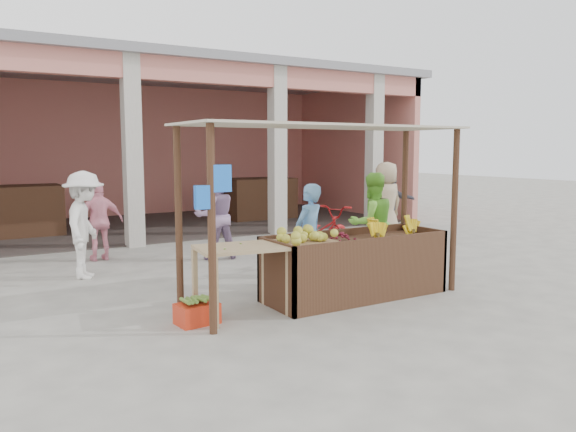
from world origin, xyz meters
TOP-DOWN VIEW (x-y plane):
  - ground at (0.00, 0.00)m, footprint 60.00×60.00m
  - market_building at (0.05, 8.93)m, footprint 14.40×6.40m
  - fruit_stall at (0.50, 0.00)m, footprint 2.60×0.95m
  - stall_awning at (-0.01, 0.06)m, footprint 4.09×1.35m
  - banana_heap at (1.15, -0.02)m, footprint 1.16×0.63m
  - melon_tray at (-0.35, 0.00)m, footprint 0.82×0.71m
  - berry_heap at (0.28, 0.02)m, footprint 0.44×0.36m
  - side_table at (-1.26, 0.01)m, footprint 1.17×0.86m
  - papaya_pile at (-1.26, 0.01)m, footprint 0.77×0.44m
  - red_crate at (-1.87, -0.02)m, footprint 0.51×0.38m
  - plantain_bundle at (-1.87, -0.02)m, footprint 0.39×0.27m
  - produce_sacks at (3.03, 5.36)m, footprint 0.82×0.77m
  - vendor_blue at (0.27, 0.83)m, footprint 0.75×0.67m
  - vendor_green at (1.61, 0.99)m, footprint 0.93×0.64m
  - motorcycle at (1.28, 2.02)m, footprint 1.50×2.17m
  - shopper_a at (-2.50, 3.14)m, footprint 1.01×1.33m
  - shopper_b at (-1.97, 4.50)m, footprint 0.95×0.54m
  - shopper_c at (3.88, 3.27)m, footprint 0.97×0.65m
  - shopper_d at (5.42, 4.92)m, footprint 0.78×1.55m
  - shopper_f at (-0.08, 3.50)m, footprint 0.92×0.59m

SIDE VIEW (x-z plane):
  - ground at x=0.00m, z-range 0.00..0.00m
  - red_crate at x=-1.87m, z-range 0.00..0.25m
  - plantain_bundle at x=-1.87m, z-range 0.25..0.32m
  - produce_sacks at x=3.03m, z-range 0.00..0.62m
  - fruit_stall at x=0.50m, z-range 0.00..0.80m
  - motorcycle at x=1.28m, z-range 0.00..1.07m
  - side_table at x=-1.26m, z-range 0.30..1.18m
  - shopper_b at x=-1.97m, z-range 0.00..1.57m
  - shopper_d at x=5.42m, z-range 0.00..1.61m
  - vendor_blue at x=0.27m, z-range 0.00..1.66m
  - berry_heap at x=0.28m, z-range 0.80..0.94m
  - vendor_green at x=1.61m, z-range 0.00..1.78m
  - shopper_f at x=-0.08m, z-range 0.00..1.79m
  - melon_tray at x=-0.35m, z-range 0.79..1.01m
  - banana_heap at x=1.15m, z-range 0.80..1.01m
  - shopper_a at x=-2.50m, z-range 0.00..1.86m
  - shopper_c at x=3.88m, z-range 0.00..1.98m
  - papaya_pile at x=-1.26m, z-range 0.88..1.10m
  - stall_awning at x=-0.01m, z-range 0.78..3.17m
  - market_building at x=0.05m, z-range 0.60..4.80m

